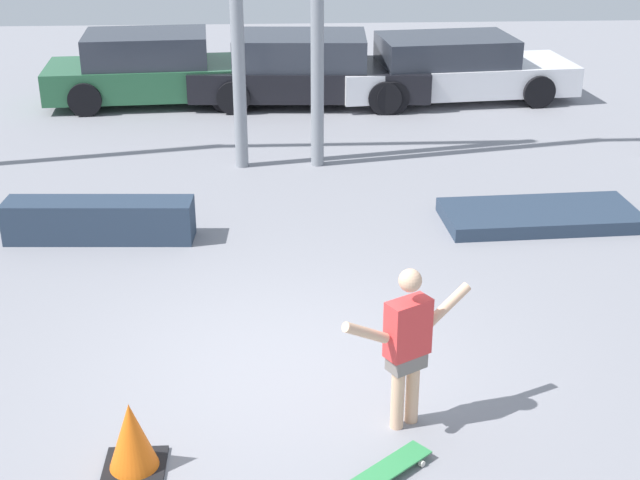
% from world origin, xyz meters
% --- Properties ---
extents(ground_plane, '(36.00, 36.00, 0.00)m').
position_xyz_m(ground_plane, '(0.00, 0.00, 0.00)').
color(ground_plane, gray).
extents(skateboarder, '(1.18, 0.74, 1.49)m').
position_xyz_m(skateboarder, '(1.00, -0.93, 0.82)').
color(skateboarder, '#DBAD89').
rests_on(skateboarder, ground_plane).
extents(skateboard, '(0.76, 0.69, 0.08)m').
position_xyz_m(skateboard, '(0.79, -1.62, 0.06)').
color(skateboard, '#338C4C').
rests_on(skateboard, ground_plane).
extents(grind_box, '(2.39, 0.62, 0.52)m').
position_xyz_m(grind_box, '(-2.31, 3.20, 0.26)').
color(grind_box, '#28384C').
rests_on(grind_box, ground_plane).
extents(manual_pad, '(2.62, 1.25, 0.18)m').
position_xyz_m(manual_pad, '(3.43, 3.47, 0.09)').
color(manual_pad, '#28384C').
rests_on(manual_pad, ground_plane).
extents(parked_car_green, '(4.27, 2.07, 1.34)m').
position_xyz_m(parked_car_green, '(-2.38, 9.83, 0.64)').
color(parked_car_green, '#28603D').
rests_on(parked_car_green, ground_plane).
extents(parked_car_black, '(4.62, 2.11, 1.31)m').
position_xyz_m(parked_car_black, '(0.57, 9.69, 0.63)').
color(parked_car_black, black).
rests_on(parked_car_black, ground_plane).
extents(parked_car_white, '(4.75, 2.24, 1.24)m').
position_xyz_m(parked_car_white, '(3.39, 9.74, 0.60)').
color(parked_car_white, white).
rests_on(parked_car_white, ground_plane).
extents(traffic_cone, '(0.50, 0.50, 0.62)m').
position_xyz_m(traffic_cone, '(-1.25, -1.43, 0.30)').
color(traffic_cone, black).
rests_on(traffic_cone, ground_plane).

